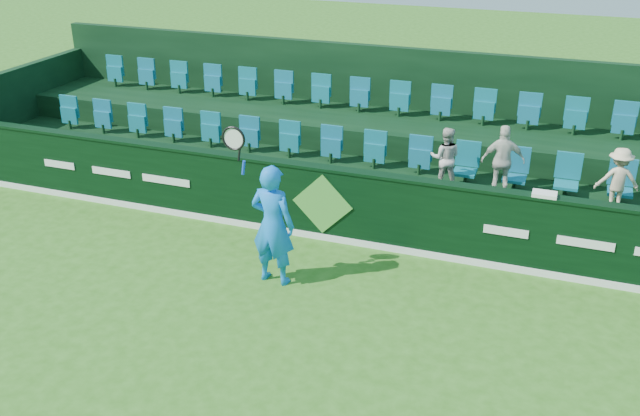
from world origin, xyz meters
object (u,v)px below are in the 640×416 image
at_px(spectator_left, 445,158).
at_px(spectator_middle, 503,161).
at_px(towel, 545,194).
at_px(tennis_player, 272,224).
at_px(spectator_right, 618,180).

xyz_separation_m(spectator_left, spectator_middle, (0.98, 0.00, 0.07)).
bearing_deg(spectator_middle, towel, 111.96).
bearing_deg(tennis_player, towel, 23.54).
xyz_separation_m(tennis_player, spectator_left, (2.10, 2.80, 0.36)).
distance_m(tennis_player, spectator_right, 5.68).
xyz_separation_m(tennis_player, spectator_middle, (3.08, 2.80, 0.44)).
height_order(spectator_right, towel, spectator_right).
bearing_deg(tennis_player, spectator_right, 29.58).
height_order(spectator_middle, spectator_right, spectator_middle).
height_order(tennis_player, spectator_right, tennis_player).
bearing_deg(spectator_left, towel, 138.94).
height_order(tennis_player, spectator_middle, tennis_player).
bearing_deg(spectator_right, spectator_left, -10.67).
relative_size(tennis_player, towel, 6.89).
relative_size(spectator_left, spectator_middle, 0.88).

